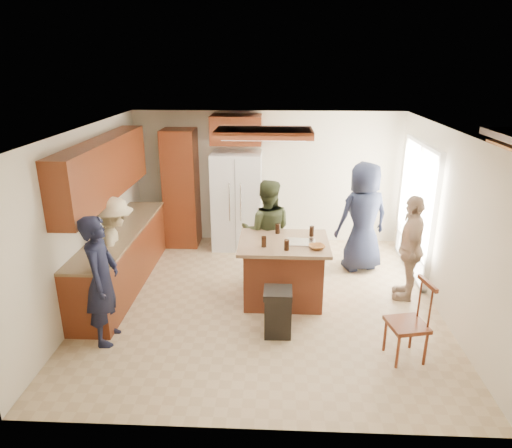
{
  "coord_description": "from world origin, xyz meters",
  "views": [
    {
      "loc": [
        0.18,
        -5.97,
        3.35
      ],
      "look_at": [
        -0.11,
        0.16,
        1.15
      ],
      "focal_mm": 32.0,
      "sensor_mm": 36.0,
      "label": 1
    }
  ],
  "objects_px": {
    "spindle_chair": "(409,324)",
    "refrigerator": "(237,201)",
    "person_front_left": "(102,280)",
    "person_counter": "(117,249)",
    "kitchen_island": "(283,270)",
    "person_behind_left": "(267,231)",
    "person_behind_right": "(363,217)",
    "trash_bin": "(278,312)",
    "person_side_right": "(410,248)"
  },
  "relations": [
    {
      "from": "refrigerator",
      "to": "trash_bin",
      "type": "height_order",
      "value": "refrigerator"
    },
    {
      "from": "person_counter",
      "to": "person_front_left",
      "type": "bearing_deg",
      "value": 169.34
    },
    {
      "from": "person_front_left",
      "to": "person_side_right",
      "type": "height_order",
      "value": "person_front_left"
    },
    {
      "from": "refrigerator",
      "to": "person_side_right",
      "type": "bearing_deg",
      "value": -34.92
    },
    {
      "from": "refrigerator",
      "to": "trash_bin",
      "type": "relative_size",
      "value": 2.86
    },
    {
      "from": "person_behind_right",
      "to": "spindle_chair",
      "type": "bearing_deg",
      "value": 72.61
    },
    {
      "from": "person_behind_left",
      "to": "person_counter",
      "type": "relative_size",
      "value": 1.08
    },
    {
      "from": "person_behind_left",
      "to": "person_side_right",
      "type": "height_order",
      "value": "person_behind_left"
    },
    {
      "from": "trash_bin",
      "to": "spindle_chair",
      "type": "bearing_deg",
      "value": -15.96
    },
    {
      "from": "person_side_right",
      "to": "person_counter",
      "type": "distance_m",
      "value": 4.28
    },
    {
      "from": "person_behind_right",
      "to": "trash_bin",
      "type": "height_order",
      "value": "person_behind_right"
    },
    {
      "from": "refrigerator",
      "to": "spindle_chair",
      "type": "bearing_deg",
      "value": -55.95
    },
    {
      "from": "kitchen_island",
      "to": "person_side_right",
      "type": "bearing_deg",
      "value": 5.62
    },
    {
      "from": "person_counter",
      "to": "trash_bin",
      "type": "relative_size",
      "value": 2.44
    },
    {
      "from": "person_counter",
      "to": "trash_bin",
      "type": "distance_m",
      "value": 2.56
    },
    {
      "from": "person_counter",
      "to": "trash_bin",
      "type": "height_order",
      "value": "person_counter"
    },
    {
      "from": "trash_bin",
      "to": "spindle_chair",
      "type": "height_order",
      "value": "spindle_chair"
    },
    {
      "from": "person_behind_right",
      "to": "kitchen_island",
      "type": "distance_m",
      "value": 1.81
    },
    {
      "from": "person_front_left",
      "to": "kitchen_island",
      "type": "height_order",
      "value": "person_front_left"
    },
    {
      "from": "person_counter",
      "to": "spindle_chair",
      "type": "height_order",
      "value": "person_counter"
    },
    {
      "from": "person_counter",
      "to": "refrigerator",
      "type": "xyz_separation_m",
      "value": [
        1.59,
        2.06,
        0.13
      ]
    },
    {
      "from": "person_behind_left",
      "to": "person_front_left",
      "type": "bearing_deg",
      "value": 41.79
    },
    {
      "from": "person_front_left",
      "to": "person_behind_left",
      "type": "height_order",
      "value": "person_front_left"
    },
    {
      "from": "kitchen_island",
      "to": "person_behind_right",
      "type": "bearing_deg",
      "value": 41.26
    },
    {
      "from": "person_front_left",
      "to": "person_counter",
      "type": "xyz_separation_m",
      "value": [
        -0.21,
        1.13,
        -0.06
      ]
    },
    {
      "from": "refrigerator",
      "to": "kitchen_island",
      "type": "bearing_deg",
      "value": -67.69
    },
    {
      "from": "person_behind_right",
      "to": "person_side_right",
      "type": "xyz_separation_m",
      "value": [
        0.52,
        -0.98,
        -0.13
      ]
    },
    {
      "from": "kitchen_island",
      "to": "spindle_chair",
      "type": "distance_m",
      "value": 1.98
    },
    {
      "from": "person_behind_left",
      "to": "person_side_right",
      "type": "xyz_separation_m",
      "value": [
        2.1,
        -0.48,
        -0.04
      ]
    },
    {
      "from": "trash_bin",
      "to": "person_behind_left",
      "type": "bearing_deg",
      "value": 96.63
    },
    {
      "from": "spindle_chair",
      "to": "refrigerator",
      "type": "bearing_deg",
      "value": 124.05
    },
    {
      "from": "kitchen_island",
      "to": "trash_bin",
      "type": "bearing_deg",
      "value": -94.74
    },
    {
      "from": "refrigerator",
      "to": "spindle_chair",
      "type": "height_order",
      "value": "refrigerator"
    },
    {
      "from": "person_side_right",
      "to": "refrigerator",
      "type": "distance_m",
      "value": 3.28
    },
    {
      "from": "person_behind_left",
      "to": "person_counter",
      "type": "distance_m",
      "value": 2.27
    },
    {
      "from": "person_front_left",
      "to": "kitchen_island",
      "type": "relative_size",
      "value": 1.3
    },
    {
      "from": "person_behind_right",
      "to": "person_side_right",
      "type": "height_order",
      "value": "person_behind_right"
    },
    {
      "from": "person_front_left",
      "to": "kitchen_island",
      "type": "xyz_separation_m",
      "value": [
        2.22,
        1.13,
        -0.36
      ]
    },
    {
      "from": "person_front_left",
      "to": "spindle_chair",
      "type": "height_order",
      "value": "person_front_left"
    },
    {
      "from": "person_behind_left",
      "to": "kitchen_island",
      "type": "xyz_separation_m",
      "value": [
        0.26,
        -0.67,
        -0.36
      ]
    },
    {
      "from": "kitchen_island",
      "to": "spindle_chair",
      "type": "bearing_deg",
      "value": -42.72
    },
    {
      "from": "refrigerator",
      "to": "kitchen_island",
      "type": "relative_size",
      "value": 1.41
    },
    {
      "from": "person_front_left",
      "to": "person_behind_right",
      "type": "relative_size",
      "value": 0.9
    },
    {
      "from": "person_behind_left",
      "to": "spindle_chair",
      "type": "bearing_deg",
      "value": 129.79
    },
    {
      "from": "kitchen_island",
      "to": "person_counter",
      "type": "bearing_deg",
      "value": -179.93
    },
    {
      "from": "person_behind_right",
      "to": "spindle_chair",
      "type": "distance_m",
      "value": 2.55
    },
    {
      "from": "person_front_left",
      "to": "refrigerator",
      "type": "distance_m",
      "value": 3.48
    },
    {
      "from": "person_behind_left",
      "to": "trash_bin",
      "type": "height_order",
      "value": "person_behind_left"
    },
    {
      "from": "person_behind_left",
      "to": "person_behind_right",
      "type": "bearing_deg",
      "value": -163.28
    },
    {
      "from": "person_counter",
      "to": "spindle_chair",
      "type": "distance_m",
      "value": 4.12
    }
  ]
}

